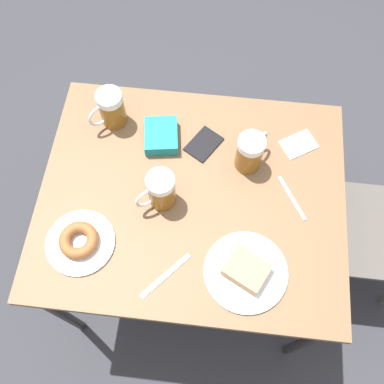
{
  "coord_description": "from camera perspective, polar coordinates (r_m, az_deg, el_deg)",
  "views": [
    {
      "loc": [
        0.59,
        0.07,
        2.06
      ],
      "look_at": [
        0.0,
        0.0,
        0.78
      ],
      "focal_mm": 40.0,
      "sensor_mm": 36.0,
      "label": 1
    }
  ],
  "objects": [
    {
      "name": "beer_mug_left",
      "position": [
        1.44,
        7.75,
        5.3
      ],
      "size": [
        0.13,
        0.1,
        0.15
      ],
      "color": "#8C5619",
      "rests_on": "table"
    },
    {
      "name": "ground_plane",
      "position": [
        2.15,
        0.0,
        -8.8
      ],
      "size": [
        8.0,
        8.0,
        0.0
      ],
      "primitive_type": "plane",
      "color": "#333338"
    },
    {
      "name": "blue_pouch",
      "position": [
        1.52,
        -4.12,
        7.46
      ],
      "size": [
        0.15,
        0.13,
        0.05
      ],
      "rotation": [
        0.0,
        0.0,
        0.15
      ],
      "color": "teal",
      "rests_on": "table"
    },
    {
      "name": "beer_mug_center",
      "position": [
        1.36,
        -4.21,
        0.22
      ],
      "size": [
        0.11,
        0.12,
        0.15
      ],
      "color": "#8C5619",
      "rests_on": "table"
    },
    {
      "name": "beer_mug_right",
      "position": [
        1.54,
        -10.75,
        10.87
      ],
      "size": [
        0.12,
        0.12,
        0.15
      ],
      "color": "#8C5619",
      "rests_on": "table"
    },
    {
      "name": "plate_with_cake",
      "position": [
        1.34,
        7.23,
        -10.4
      ],
      "size": [
        0.26,
        0.26,
        0.05
      ],
      "color": "silver",
      "rests_on": "table"
    },
    {
      "name": "plate_with_donut",
      "position": [
        1.4,
        -14.78,
        -6.36
      ],
      "size": [
        0.22,
        0.22,
        0.05
      ],
      "color": "silver",
      "rests_on": "table"
    },
    {
      "name": "knife",
      "position": [
        1.34,
        -3.54,
        -11.06
      ],
      "size": [
        0.16,
        0.14,
        0.0
      ],
      "rotation": [
        0.0,
        0.0,
        3.99
      ],
      "color": "silver",
      "rests_on": "table"
    },
    {
      "name": "napkin_folded",
      "position": [
        1.57,
        14.03,
        6.18
      ],
      "size": [
        0.13,
        0.15,
        0.0
      ],
      "rotation": [
        0.0,
        0.0,
        5.27
      ],
      "color": "white",
      "rests_on": "table"
    },
    {
      "name": "fork",
      "position": [
        1.46,
        13.17,
        -0.78
      ],
      "size": [
        0.15,
        0.1,
        0.0
      ],
      "rotation": [
        0.0,
        0.0,
        2.11
      ],
      "color": "silver",
      "rests_on": "table"
    },
    {
      "name": "table",
      "position": [
        1.49,
        0.0,
        -1.36
      ],
      "size": [
        0.84,
        1.02,
        0.76
      ],
      "color": "brown",
      "rests_on": "ground_plane"
    },
    {
      "name": "passport_near_edge",
      "position": [
        1.52,
        1.57,
        6.4
      ],
      "size": [
        0.15,
        0.14,
        0.01
      ],
      "rotation": [
        0.0,
        0.0,
        1.01
      ],
      "color": "black",
      "rests_on": "table"
    }
  ]
}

